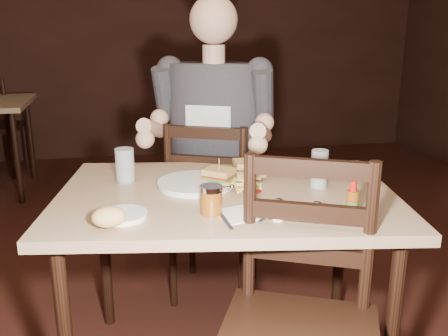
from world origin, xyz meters
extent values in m
plane|color=#331C16|center=(0.00, 3.50, 1.40)|extent=(6.00, 0.00, 6.00)
cube|color=tan|center=(0.25, -0.04, 0.75)|extent=(1.37, 1.02, 0.04)
cylinder|color=black|center=(-0.23, 0.38, 0.36)|extent=(0.05, 0.05, 0.73)
cylinder|color=black|center=(0.74, -0.45, 0.36)|extent=(0.05, 0.05, 0.73)
cylinder|color=black|center=(0.84, 0.21, 0.36)|extent=(0.05, 0.05, 0.73)
cylinder|color=black|center=(-0.96, 2.18, 0.36)|extent=(0.04, 0.04, 0.73)
cylinder|color=black|center=(-0.97, 2.82, 0.36)|extent=(0.04, 0.04, 0.73)
cylinder|color=white|center=(0.15, 0.05, 0.78)|extent=(0.33, 0.33, 0.02)
ellipsoid|color=maroon|center=(0.35, -0.11, 0.79)|extent=(0.04, 0.04, 0.01)
cylinder|color=silver|center=(-0.12, 0.16, 0.84)|extent=(0.08, 0.08, 0.14)
cylinder|color=silver|center=(0.61, -0.05, 0.84)|extent=(0.07, 0.07, 0.15)
cube|color=white|center=(0.25, -0.27, 0.77)|extent=(0.18, 0.18, 0.00)
cube|color=silver|center=(0.19, -0.29, 0.78)|extent=(0.03, 0.22, 0.01)
cube|color=silver|center=(0.35, -0.29, 0.78)|extent=(0.12, 0.14, 0.01)
cylinder|color=white|center=(-0.13, -0.22, 0.78)|extent=(0.18, 0.18, 0.01)
ellipsoid|color=tan|center=(-0.17, -0.31, 0.81)|extent=(0.12, 0.10, 0.06)
camera|label=1|loc=(-0.09, -1.77, 1.39)|focal=40.00mm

